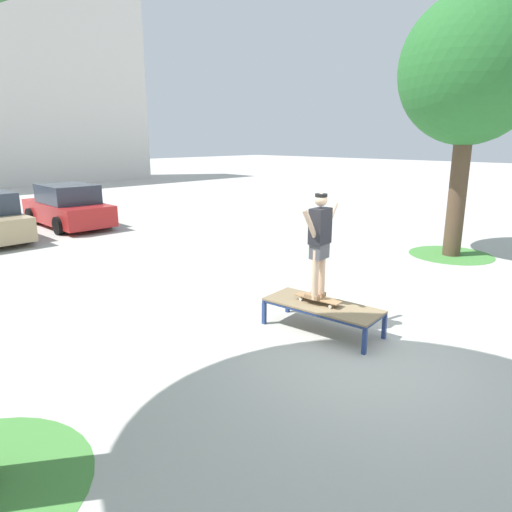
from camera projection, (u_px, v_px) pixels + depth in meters
name	position (u px, v px, depth m)	size (l,w,h in m)	color
ground_plane	(361.00, 356.00, 6.67)	(120.00, 120.00, 0.00)	#B7B5AD
skate_box	(322.00, 307.00, 7.44)	(0.94, 1.97, 0.46)	navy
skateboard	(318.00, 299.00, 7.47)	(0.27, 0.81, 0.09)	#9E754C
skater	(320.00, 239.00, 7.22)	(1.00, 0.31, 1.69)	beige
tree_near_right	(471.00, 71.00, 11.31)	(3.48, 3.48, 6.54)	brown
grass_patch_near_right	(451.00, 255.00, 12.46)	(2.18, 2.18, 0.01)	#47893D
car_red	(68.00, 207.00, 16.37)	(2.02, 4.25, 1.50)	red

